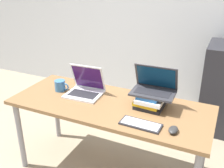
% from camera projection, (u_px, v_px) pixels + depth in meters
% --- Properties ---
extents(wall_back, '(8.00, 0.05, 2.70)m').
position_uv_depth(wall_back, '(166.00, 2.00, 3.25)').
color(wall_back, silver).
rests_on(wall_back, ground_plane).
extents(desk, '(1.65, 0.67, 0.71)m').
position_uv_depth(desk, '(109.00, 112.00, 2.18)').
color(desk, brown).
rests_on(desk, ground_plane).
extents(laptop_left, '(0.32, 0.28, 0.26)m').
position_uv_depth(laptop_left, '(85.00, 88.00, 2.30)').
color(laptop_left, silver).
rests_on(laptop_left, desk).
extents(book_stack, '(0.23, 0.27, 0.12)m').
position_uv_depth(book_stack, '(151.00, 100.00, 2.09)').
color(book_stack, black).
rests_on(book_stack, desk).
extents(laptop_on_books, '(0.34, 0.23, 0.22)m').
position_uv_depth(laptop_on_books, '(154.00, 87.00, 2.05)').
color(laptop_on_books, '#333338').
rests_on(laptop_on_books, book_stack).
extents(wireless_keyboard, '(0.30, 0.13, 0.01)m').
position_uv_depth(wireless_keyboard, '(141.00, 124.00, 1.85)').
color(wireless_keyboard, '#28282D').
rests_on(wireless_keyboard, desk).
extents(mouse, '(0.06, 0.10, 0.03)m').
position_uv_depth(mouse, '(173.00, 130.00, 1.77)').
color(mouse, '#2D2D2D').
rests_on(mouse, desk).
extents(mug, '(0.14, 0.09, 0.10)m').
position_uv_depth(mug, '(60.00, 86.00, 2.37)').
color(mug, teal).
rests_on(mug, desk).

